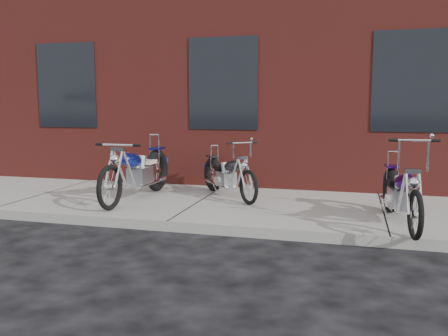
% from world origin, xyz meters
% --- Properties ---
extents(ground, '(120.00, 120.00, 0.00)m').
position_xyz_m(ground, '(0.00, 0.00, 0.00)').
color(ground, black).
rests_on(ground, ground).
extents(sidewalk, '(22.00, 3.00, 0.15)m').
position_xyz_m(sidewalk, '(0.00, 1.50, 0.07)').
color(sidewalk, gray).
rests_on(sidewalk, ground).
extents(building_brick, '(22.00, 10.00, 8.00)m').
position_xyz_m(building_brick, '(0.00, 8.00, 4.00)').
color(building_brick, maroon).
rests_on(building_brick, ground).
extents(chopper_purple, '(0.53, 2.17, 1.22)m').
position_xyz_m(chopper_purple, '(3.17, 0.74, 0.54)').
color(chopper_purple, black).
rests_on(chopper_purple, sidewalk).
extents(chopper_blue, '(0.61, 2.50, 1.09)m').
position_xyz_m(chopper_blue, '(-1.10, 1.38, 0.60)').
color(chopper_blue, black).
rests_on(chopper_blue, sidewalk).
extents(chopper_third, '(1.40, 1.59, 1.03)m').
position_xyz_m(chopper_third, '(0.37, 1.99, 0.52)').
color(chopper_third, black).
rests_on(chopper_third, sidewalk).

